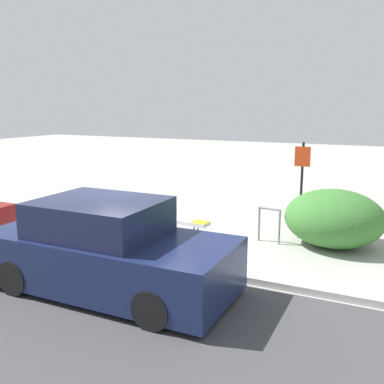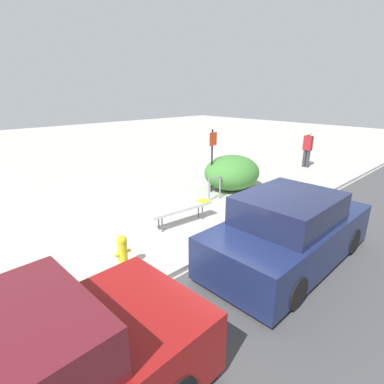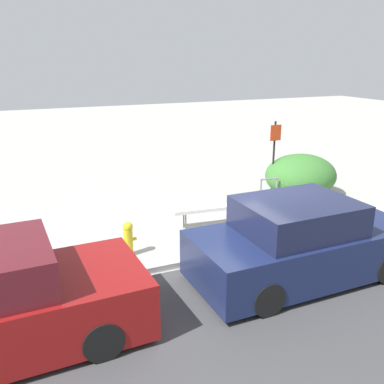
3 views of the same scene
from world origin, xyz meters
name	(u,v)px [view 2 (image 2 of 3)]	position (x,y,z in m)	size (l,w,h in m)	color
ground_plane	(222,249)	(0.00, 0.00, 0.00)	(60.00, 60.00, 0.00)	#ADAAA3
curb	(222,246)	(0.00, 0.00, 0.07)	(60.00, 0.20, 0.13)	#B7B7B2
bench	(182,209)	(0.24, 1.70, 0.47)	(1.99, 0.53, 0.53)	#515156
bike_rack	(215,186)	(2.41, 2.42, 0.50)	(0.55, 0.11, 0.83)	gray
sign_post	(212,155)	(2.97, 3.08, 1.38)	(0.36, 0.08, 2.30)	black
fire_hydrant	(123,251)	(-2.13, 0.89, 0.41)	(0.36, 0.22, 0.77)	gold
shrub_hedge	(232,173)	(3.78, 2.79, 0.65)	(2.19, 1.97, 1.30)	#3D7A33
pedestrian	(307,148)	(9.20, 2.50, 0.95)	(0.24, 0.41, 1.77)	#333338
parked_car_near	(289,232)	(0.64, -1.33, 0.70)	(4.31, 1.92, 1.57)	black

